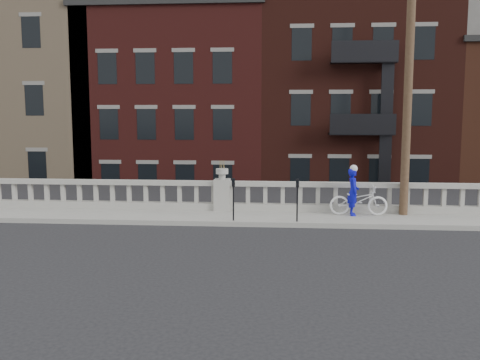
% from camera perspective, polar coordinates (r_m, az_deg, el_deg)
% --- Properties ---
extents(ground, '(120.00, 120.00, 0.00)m').
position_cam_1_polar(ground, '(15.13, -3.62, -6.48)').
color(ground, black).
rests_on(ground, ground).
extents(sidewalk, '(32.00, 2.20, 0.15)m').
position_cam_1_polar(sidewalk, '(18.02, -2.25, -3.99)').
color(sidewalk, gray).
rests_on(sidewalk, ground).
extents(balustrade, '(28.00, 0.34, 1.03)m').
position_cam_1_polar(balustrade, '(18.85, -1.91, -1.75)').
color(balustrade, gray).
rests_on(balustrade, sidewalk).
extents(planter_pedestal, '(0.55, 0.55, 1.76)m').
position_cam_1_polar(planter_pedestal, '(18.82, -1.92, -1.17)').
color(planter_pedestal, gray).
rests_on(planter_pedestal, sidewalk).
extents(lower_level, '(80.00, 44.00, 20.80)m').
position_cam_1_polar(lower_level, '(37.63, 2.26, 5.81)').
color(lower_level, '#605E59').
rests_on(lower_level, ground).
extents(utility_pole, '(1.60, 0.28, 10.00)m').
position_cam_1_polar(utility_pole, '(18.67, 17.60, 11.99)').
color(utility_pole, '#422D1E').
rests_on(utility_pole, sidewalk).
extents(parking_meter_b, '(0.10, 0.09, 1.36)m').
position_cam_1_polar(parking_meter_b, '(16.97, -0.71, -1.54)').
color(parking_meter_b, black).
rests_on(parking_meter_b, sidewalk).
extents(parking_meter_c, '(0.10, 0.09, 1.36)m').
position_cam_1_polar(parking_meter_c, '(16.90, 6.13, -1.61)').
color(parking_meter_c, black).
rests_on(parking_meter_c, sidewalk).
extents(bicycle, '(1.91, 0.67, 1.00)m').
position_cam_1_polar(bicycle, '(18.36, 12.53, -2.13)').
color(bicycle, white).
rests_on(bicycle, sidewalk).
extents(cyclist, '(0.38, 0.58, 1.59)m').
position_cam_1_polar(cyclist, '(18.24, 11.96, -1.23)').
color(cyclist, '#0B0CB1').
rests_on(cyclist, sidewalk).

